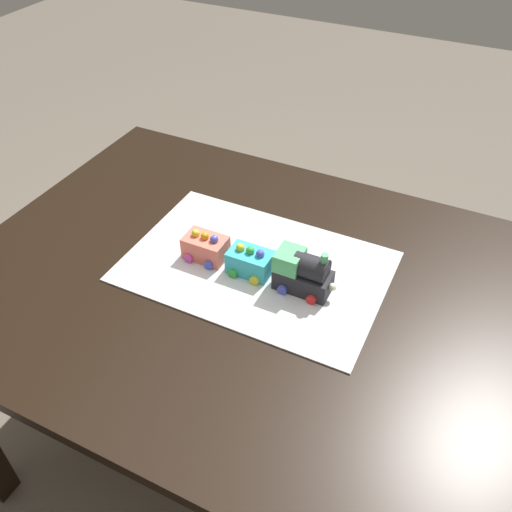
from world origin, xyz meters
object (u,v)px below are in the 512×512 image
Objects in this scene: cake_locomotive at (303,273)px; cake_car_tanker_turquoise at (250,261)px; dining_table at (260,316)px; cake_car_gondola_coral at (206,247)px.

cake_locomotive is 1.40× the size of cake_car_tanker_turquoise.
dining_table is 0.21m from cake_car_gondola_coral.
cake_car_tanker_turquoise and cake_car_gondola_coral have the same top height.
dining_table is 14.00× the size of cake_car_gondola_coral.
cake_locomotive reaches higher than cake_car_tanker_turquoise.
cake_locomotive reaches higher than dining_table.
cake_locomotive is 1.40× the size of cake_car_gondola_coral.
cake_car_gondola_coral is (0.12, 0.00, 0.00)m from cake_car_tanker_turquoise.
cake_car_gondola_coral reaches higher than dining_table.
cake_car_tanker_turquoise is at bearing 180.00° from cake_car_gondola_coral.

